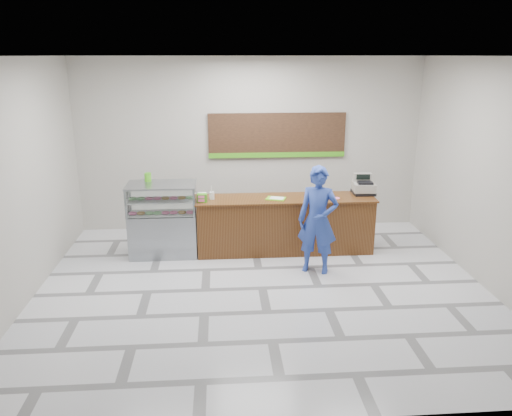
{
  "coord_description": "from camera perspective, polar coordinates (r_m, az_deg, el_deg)",
  "views": [
    {
      "loc": [
        -0.63,
        -7.1,
        3.51
      ],
      "look_at": [
        -0.03,
        0.9,
        1.05
      ],
      "focal_mm": 35.0,
      "sensor_mm": 36.0,
      "label": 1
    }
  ],
  "objects": [
    {
      "name": "napkin_box",
      "position": [
        8.94,
        -6.15,
        1.3
      ],
      "size": [
        0.16,
        0.16,
        0.13
      ],
      "primitive_type": "cube",
      "rotation": [
        0.0,
        0.0,
        0.06
      ],
      "color": "white",
      "rests_on": "sales_counter"
    },
    {
      "name": "menu_board",
      "position": [
        10.25,
        2.43,
        8.21
      ],
      "size": [
        2.8,
        0.06,
        0.9
      ],
      "color": "black",
      "rests_on": "back_wall"
    },
    {
      "name": "display_case",
      "position": [
        9.16,
        -10.57,
        -1.24
      ],
      "size": [
        1.22,
        0.72,
        1.33
      ],
      "color": "gray",
      "rests_on": "floor"
    },
    {
      "name": "sales_counter",
      "position": [
        9.23,
        3.32,
        -1.88
      ],
      "size": [
        3.26,
        0.76,
        1.03
      ],
      "color": "brown",
      "rests_on": "floor"
    },
    {
      "name": "serving_tray",
      "position": [
        8.98,
        2.29,
        1.09
      ],
      "size": [
        0.4,
        0.34,
        0.02
      ],
      "rotation": [
        0.0,
        0.0,
        -0.33
      ],
      "color": "#7ADC1E",
      "rests_on": "sales_counter"
    },
    {
      "name": "donut_decal",
      "position": [
        9.14,
        9.11,
        1.13
      ],
      "size": [
        0.15,
        0.15,
        0.0
      ],
      "primitive_type": "cylinder",
      "color": "pink",
      "rests_on": "sales_counter"
    },
    {
      "name": "green_cup_left",
      "position": [
        9.2,
        -12.34,
        3.44
      ],
      "size": [
        0.09,
        0.09,
        0.15
      ],
      "primitive_type": "cylinder",
      "color": "#45A719",
      "rests_on": "display_case"
    },
    {
      "name": "promo_box",
      "position": [
        8.83,
        -6.18,
        1.17
      ],
      "size": [
        0.18,
        0.13,
        0.15
      ],
      "primitive_type": "cube",
      "rotation": [
        0.0,
        0.0,
        -0.09
      ],
      "color": "#45A719",
      "rests_on": "sales_counter"
    },
    {
      "name": "ceiling",
      "position": [
        7.13,
        0.84,
        16.99
      ],
      "size": [
        7.0,
        7.0,
        0.0
      ],
      "primitive_type": "plane",
      "rotation": [
        3.14,
        0.0,
        0.0
      ],
      "color": "silver",
      "rests_on": "back_wall"
    },
    {
      "name": "green_cup_right",
      "position": [
        9.21,
        -12.19,
        3.49
      ],
      "size": [
        0.1,
        0.1,
        0.16
      ],
      "primitive_type": "cylinder",
      "color": "#45A719",
      "rests_on": "display_case"
    },
    {
      "name": "back_wall",
      "position": [
        10.27,
        -0.68,
        7.21
      ],
      "size": [
        7.0,
        0.0,
        7.0
      ],
      "primitive_type": "plane",
      "rotation": [
        1.57,
        0.0,
        0.0
      ],
      "color": "#B2AEA4",
      "rests_on": "floor"
    },
    {
      "name": "card_terminal",
      "position": [
        8.99,
        6.29,
        1.1
      ],
      "size": [
        0.12,
        0.18,
        0.04
      ],
      "primitive_type": "cube",
      "rotation": [
        0.0,
        0.0,
        -0.21
      ],
      "color": "black",
      "rests_on": "sales_counter"
    },
    {
      "name": "cash_register",
      "position": [
        9.5,
        12.18,
        2.41
      ],
      "size": [
        0.42,
        0.44,
        0.37
      ],
      "rotation": [
        0.0,
        0.0,
        -0.07
      ],
      "color": "black",
      "rests_on": "sales_counter"
    },
    {
      "name": "straw_cup",
      "position": [
        8.98,
        -5.06,
        1.42
      ],
      "size": [
        0.09,
        0.09,
        0.13
      ],
      "primitive_type": "cylinder",
      "color": "silver",
      "rests_on": "sales_counter"
    },
    {
      "name": "floor",
      "position": [
        7.95,
        0.73,
        -9.14
      ],
      "size": [
        7.0,
        7.0,
        0.0
      ],
      "primitive_type": "plane",
      "color": "silver",
      "rests_on": "ground"
    },
    {
      "name": "customer",
      "position": [
        8.29,
        7.08,
        -1.38
      ],
      "size": [
        0.77,
        0.63,
        1.81
      ],
      "primitive_type": "imported",
      "rotation": [
        0.0,
        0.0,
        -0.35
      ],
      "color": "#28429D",
      "rests_on": "floor"
    }
  ]
}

